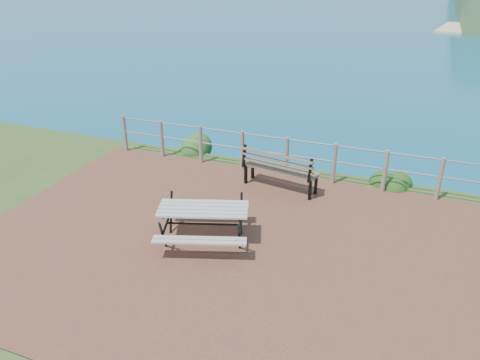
# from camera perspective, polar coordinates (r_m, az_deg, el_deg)

# --- Properties ---
(ground) EXTENTS (10.00, 7.00, 0.12)m
(ground) POSITION_cam_1_polar(r_m,az_deg,el_deg) (8.78, -0.62, -8.19)
(ground) COLOR brown
(ground) RESTS_ON ground
(safety_railing) EXTENTS (9.40, 0.10, 1.00)m
(safety_railing) POSITION_cam_1_polar(r_m,az_deg,el_deg) (11.33, 5.72, 3.08)
(safety_railing) COLOR #6B5B4C
(safety_railing) RESTS_ON ground
(picnic_table) EXTENTS (1.78, 1.37, 0.69)m
(picnic_table) POSITION_cam_1_polar(r_m,az_deg,el_deg) (8.75, -4.48, -4.96)
(picnic_table) COLOR #A39F92
(picnic_table) RESTS_ON ground
(park_bench) EXTENTS (1.82, 0.73, 1.00)m
(park_bench) POSITION_cam_1_polar(r_m,az_deg,el_deg) (10.64, 4.98, 2.07)
(park_bench) COLOR brown
(park_bench) RESTS_ON ground
(shrub_lip_west) EXTENTS (0.83, 0.83, 0.59)m
(shrub_lip_west) POSITION_cam_1_polar(r_m,az_deg,el_deg) (13.25, -5.51, 3.80)
(shrub_lip_west) COLOR #224E1D
(shrub_lip_west) RESTS_ON ground
(shrub_lip_east) EXTENTS (0.73, 0.73, 0.46)m
(shrub_lip_east) POSITION_cam_1_polar(r_m,az_deg,el_deg) (11.68, 17.68, -0.43)
(shrub_lip_east) COLOR #1B4515
(shrub_lip_east) RESTS_ON ground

